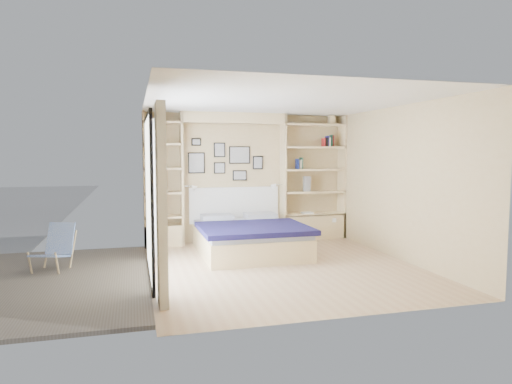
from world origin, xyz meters
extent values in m
plane|color=tan|center=(0.00, 0.00, 0.00)|extent=(4.50, 4.50, 0.00)
plane|color=tan|center=(0.00, 2.25, 1.25)|extent=(4.00, 0.00, 4.00)
plane|color=tan|center=(0.00, -2.25, 1.25)|extent=(4.00, 0.00, 4.00)
plane|color=tan|center=(-2.00, 0.00, 1.25)|extent=(0.00, 4.50, 4.50)
plane|color=tan|center=(2.00, 0.00, 1.25)|extent=(0.00, 4.50, 4.50)
plane|color=white|center=(0.00, 0.00, 2.50)|extent=(4.50, 4.50, 0.00)
cube|color=beige|center=(-1.30, 2.08, 1.25)|extent=(0.04, 0.35, 2.50)
cube|color=beige|center=(0.70, 2.08, 1.25)|extent=(0.04, 0.35, 2.50)
cube|color=beige|center=(-0.30, 2.08, 2.40)|extent=(2.00, 0.35, 0.20)
cube|color=beige|center=(1.98, 2.08, 1.25)|extent=(0.04, 0.35, 2.50)
cube|color=beige|center=(-1.98, 2.08, 1.25)|extent=(0.04, 0.35, 2.50)
cube|color=beige|center=(1.35, 2.08, 0.25)|extent=(1.30, 0.35, 0.50)
cube|color=beige|center=(-1.65, 2.08, 0.20)|extent=(0.70, 0.35, 0.40)
cube|color=black|center=(-1.97, 0.00, 2.23)|extent=(0.04, 2.08, 0.06)
cube|color=black|center=(-1.97, 0.00, 0.03)|extent=(0.04, 2.08, 0.06)
cube|color=black|center=(-1.97, -1.02, 1.10)|extent=(0.04, 0.06, 2.20)
cube|color=black|center=(-1.97, 1.02, 1.10)|extent=(0.04, 0.06, 2.20)
cube|color=silver|center=(-1.98, 0.00, 1.12)|extent=(0.01, 2.00, 2.20)
cube|color=white|center=(-1.88, -1.30, 1.15)|extent=(0.10, 0.45, 2.30)
cube|color=white|center=(-1.88, 1.30, 1.15)|extent=(0.10, 0.45, 2.30)
cube|color=beige|center=(1.35, 2.08, 0.50)|extent=(1.30, 0.35, 0.04)
cube|color=beige|center=(1.35, 2.08, 0.95)|extent=(1.30, 0.35, 0.04)
cube|color=beige|center=(1.35, 2.08, 1.40)|extent=(1.30, 0.35, 0.04)
cube|color=beige|center=(1.35, 2.08, 1.85)|extent=(1.30, 0.35, 0.04)
cube|color=beige|center=(1.35, 2.08, 2.30)|extent=(1.30, 0.35, 0.04)
cube|color=beige|center=(-1.65, 2.08, 0.55)|extent=(0.70, 0.35, 0.04)
cube|color=beige|center=(-1.65, 2.08, 1.00)|extent=(0.70, 0.35, 0.04)
cube|color=beige|center=(-1.65, 2.08, 1.45)|extent=(0.70, 0.35, 0.04)
cube|color=beige|center=(-1.65, 2.08, 1.90)|extent=(0.70, 0.35, 0.04)
cube|color=beige|center=(-1.65, 2.08, 2.30)|extent=(0.70, 0.35, 0.04)
cube|color=beige|center=(-0.26, 1.09, 0.18)|extent=(1.68, 2.10, 0.37)
cube|color=#9EA2AC|center=(-0.26, 1.09, 0.42)|extent=(1.64, 2.06, 0.10)
cube|color=#131038|center=(-0.26, 0.73, 0.49)|extent=(1.78, 1.47, 0.08)
cube|color=#9EA2AC|center=(-0.68, 1.84, 0.53)|extent=(0.58, 0.42, 0.12)
cube|color=#9EA2AC|center=(0.16, 1.84, 0.53)|extent=(0.58, 0.42, 0.12)
cube|color=white|center=(-0.26, 2.22, 0.72)|extent=(1.78, 0.04, 0.70)
cube|color=black|center=(-1.00, 2.23, 1.55)|extent=(0.32, 0.02, 0.40)
cube|color=gray|center=(-1.00, 2.21, 1.55)|extent=(0.28, 0.01, 0.36)
cube|color=black|center=(-0.55, 2.23, 1.80)|extent=(0.22, 0.02, 0.28)
cube|color=gray|center=(-0.55, 2.21, 1.80)|extent=(0.18, 0.01, 0.24)
cube|color=black|center=(-0.55, 2.23, 1.45)|extent=(0.22, 0.02, 0.22)
cube|color=gray|center=(-0.55, 2.21, 1.45)|extent=(0.18, 0.01, 0.18)
cube|color=black|center=(-0.15, 2.23, 1.70)|extent=(0.42, 0.02, 0.34)
cube|color=gray|center=(-0.15, 2.21, 1.70)|extent=(0.38, 0.01, 0.30)
cube|color=black|center=(-0.15, 2.23, 1.30)|extent=(0.28, 0.02, 0.20)
cube|color=gray|center=(-0.15, 2.21, 1.30)|extent=(0.24, 0.01, 0.16)
cube|color=black|center=(0.22, 2.23, 1.55)|extent=(0.20, 0.02, 0.26)
cube|color=gray|center=(0.22, 2.21, 1.55)|extent=(0.16, 0.01, 0.22)
cube|color=black|center=(-1.00, 2.23, 1.95)|extent=(0.18, 0.02, 0.14)
cube|color=gray|center=(-1.00, 2.21, 1.95)|extent=(0.14, 0.01, 0.10)
cylinder|color=silver|center=(-1.16, 2.00, 1.12)|extent=(0.20, 0.02, 0.02)
cone|color=white|center=(-1.06, 2.00, 1.10)|extent=(0.13, 0.12, 0.15)
cylinder|color=silver|center=(0.56, 2.00, 1.12)|extent=(0.20, 0.02, 0.02)
cone|color=white|center=(0.46, 2.00, 1.10)|extent=(0.13, 0.12, 0.15)
cube|color=navy|center=(0.99, 2.07, 1.52)|extent=(0.03, 0.15, 0.20)
cube|color=#BFB28C|center=(1.06, 2.07, 1.51)|extent=(0.04, 0.15, 0.19)
cube|color=#26593F|center=(1.08, 2.07, 1.54)|extent=(0.03, 0.15, 0.23)
cube|color=#A51E1E|center=(1.56, 2.07, 1.95)|extent=(0.02, 0.15, 0.17)
cube|color=navy|center=(1.64, 2.07, 1.98)|extent=(0.03, 0.15, 0.21)
cube|color=black|center=(1.62, 2.07, 1.96)|extent=(0.03, 0.15, 0.18)
cube|color=#BFB28C|center=(1.67, 2.07, 1.96)|extent=(0.04, 0.15, 0.18)
cube|color=#26593F|center=(1.73, 2.07, 1.99)|extent=(0.03, 0.15, 0.24)
cube|color=#A51E1E|center=(1.74, 2.07, 1.98)|extent=(0.03, 0.15, 0.23)
cube|color=navy|center=(-1.71, 2.07, 1.11)|extent=(0.02, 0.15, 0.18)
cube|color=black|center=(-1.69, 2.07, 1.14)|extent=(0.03, 0.15, 0.23)
cube|color=#BFB28C|center=(-1.64, 2.07, 1.11)|extent=(0.03, 0.15, 0.19)
cube|color=beige|center=(1.73, 2.07, 2.40)|extent=(0.13, 0.13, 0.15)
cone|color=beige|center=(1.73, 2.07, 2.51)|extent=(0.20, 0.20, 0.08)
cube|color=slate|center=(1.21, 2.07, 1.12)|extent=(0.12, 0.12, 0.30)
cube|color=white|center=(1.20, 2.02, 0.54)|extent=(0.22, 0.16, 0.03)
cube|color=#66594B|center=(-3.60, 0.00, 0.00)|extent=(3.20, 4.00, 0.05)
cylinder|color=tan|center=(-3.61, 0.42, 0.18)|extent=(0.07, 0.12, 0.35)
cylinder|color=tan|center=(-3.24, 0.30, 0.18)|extent=(0.07, 0.12, 0.35)
cylinder|color=tan|center=(-3.46, 0.89, 0.27)|extent=(0.12, 0.29, 0.58)
cylinder|color=tan|center=(-3.09, 0.76, 0.27)|extent=(0.12, 0.29, 0.58)
cube|color=#3156A9|center=(-3.37, 0.53, 0.25)|extent=(0.53, 0.59, 0.13)
cube|color=#3156A9|center=(-3.27, 0.85, 0.45)|extent=(0.44, 0.31, 0.47)
camera|label=1|loc=(-2.19, -6.52, 1.73)|focal=32.00mm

